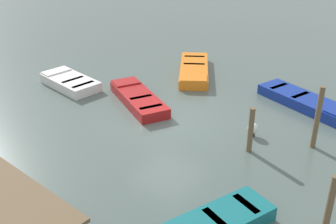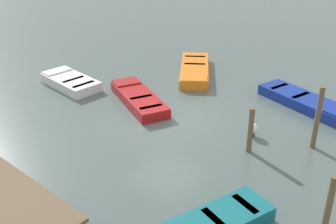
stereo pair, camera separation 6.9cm
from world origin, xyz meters
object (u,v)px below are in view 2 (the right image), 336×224
(rowboat_white, at_px, (71,82))
(marker_buoy, at_px, (253,129))
(mooring_piling_center, at_px, (329,205))
(mooring_piling_far_left, at_px, (317,118))
(mooring_piling_mid_left, at_px, (250,130))
(rowboat_blue, at_px, (307,102))
(rowboat_red, at_px, (138,98))
(rowboat_orange, at_px, (195,70))

(rowboat_white, bearing_deg, marker_buoy, -166.36)
(mooring_piling_center, height_order, marker_buoy, mooring_piling_center)
(mooring_piling_far_left, distance_m, mooring_piling_mid_left, 2.15)
(rowboat_blue, bearing_deg, mooring_piling_far_left, -47.93)
(rowboat_white, xyz_separation_m, mooring_piling_center, (-11.77, 2.39, 0.58))
(rowboat_red, bearing_deg, marker_buoy, -148.55)
(rowboat_blue, distance_m, marker_buoy, 3.39)
(rowboat_red, relative_size, mooring_piling_center, 2.29)
(rowboat_red, xyz_separation_m, mooring_piling_far_left, (-6.70, -0.86, 0.84))
(rowboat_white, xyz_separation_m, marker_buoy, (-8.29, -0.79, 0.07))
(mooring_piling_center, relative_size, marker_buoy, 3.32)
(mooring_piling_far_left, height_order, mooring_piling_center, mooring_piling_far_left)
(mooring_piling_far_left, height_order, marker_buoy, mooring_piling_far_left)
(rowboat_red, height_order, mooring_piling_center, mooring_piling_center)
(rowboat_orange, bearing_deg, mooring_piling_far_left, 32.24)
(rowboat_white, distance_m, mooring_piling_mid_left, 8.65)
(mooring_piling_center, xyz_separation_m, mooring_piling_mid_left, (3.14, -2.23, -0.04))
(rowboat_orange, relative_size, rowboat_red, 1.10)
(mooring_piling_center, bearing_deg, mooring_piling_far_left, -66.65)
(mooring_piling_far_left, xyz_separation_m, mooring_piling_center, (-1.60, 3.70, -0.26))
(rowboat_blue, xyz_separation_m, rowboat_orange, (5.45, -0.32, 0.00))
(mooring_piling_mid_left, bearing_deg, rowboat_orange, -41.73)
(rowboat_red, relative_size, mooring_piling_far_left, 1.72)
(rowboat_orange, xyz_separation_m, mooring_piling_far_left, (-6.69, 3.12, 0.84))
(rowboat_blue, distance_m, mooring_piling_center, 7.12)
(rowboat_blue, height_order, marker_buoy, marker_buoy)
(rowboat_orange, height_order, rowboat_red, same)
(rowboat_white, distance_m, rowboat_red, 3.51)
(rowboat_white, bearing_deg, mooring_piling_far_left, -164.43)
(rowboat_white, height_order, rowboat_blue, same)
(rowboat_white, relative_size, mooring_piling_center, 1.85)
(rowboat_red, bearing_deg, mooring_piling_center, -171.41)
(rowboat_orange, bearing_deg, rowboat_blue, 53.88)
(rowboat_orange, relative_size, mooring_piling_mid_left, 2.65)
(rowboat_blue, distance_m, mooring_piling_far_left, 3.18)
(rowboat_blue, bearing_deg, mooring_piling_mid_left, -75.85)
(rowboat_orange, xyz_separation_m, rowboat_red, (0.00, 3.98, 0.00))
(rowboat_orange, height_order, mooring_piling_far_left, mooring_piling_far_left)
(rowboat_white, xyz_separation_m, rowboat_orange, (-3.48, -4.44, -0.00))
(rowboat_white, bearing_deg, mooring_piling_center, 176.75)
(mooring_piling_center, bearing_deg, rowboat_red, -18.93)
(rowboat_red, relative_size, marker_buoy, 7.58)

